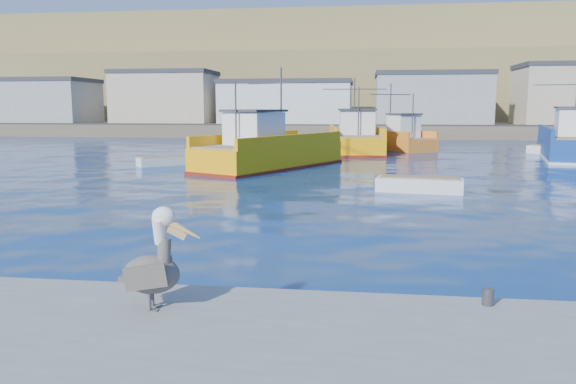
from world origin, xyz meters
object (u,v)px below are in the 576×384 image
(trawler_yellow_b, at_px, (355,140))
(skiff_left, at_px, (163,162))
(skiff_far, at_px, (550,150))
(trawler_blue, at_px, (576,143))
(pelican, at_px, (154,266))
(skiff_mid, at_px, (419,186))
(trawler_yellow_a, at_px, (268,152))
(boat_orange, at_px, (397,139))

(trawler_yellow_b, height_order, skiff_left, trawler_yellow_b)
(trawler_yellow_b, height_order, skiff_far, trawler_yellow_b)
(trawler_yellow_b, distance_m, skiff_far, 16.83)
(trawler_yellow_b, relative_size, trawler_blue, 0.88)
(trawler_yellow_b, xyz_separation_m, skiff_far, (16.79, 0.98, -0.78))
(pelican, bearing_deg, skiff_mid, 70.86)
(pelican, bearing_deg, trawler_yellow_a, 95.47)
(trawler_yellow_a, relative_size, boat_orange, 1.39)
(trawler_yellow_b, bearing_deg, pelican, -93.92)
(skiff_left, distance_m, skiff_far, 32.86)
(trawler_yellow_a, xyz_separation_m, trawler_yellow_b, (5.41, 14.03, 0.01))
(skiff_left, height_order, skiff_far, skiff_far)
(trawler_yellow_a, height_order, boat_orange, trawler_yellow_a)
(skiff_left, xyz_separation_m, pelican, (9.95, -27.74, 1.02))
(trawler_yellow_a, height_order, trawler_blue, trawler_blue)
(trawler_yellow_b, height_order, boat_orange, trawler_yellow_b)
(skiff_left, height_order, skiff_mid, skiff_mid)
(trawler_yellow_a, bearing_deg, pelican, -84.53)
(trawler_yellow_b, bearing_deg, skiff_far, 3.33)
(skiff_far, bearing_deg, pelican, -114.96)
(trawler_blue, height_order, pelican, trawler_blue)
(pelican, bearing_deg, skiff_far, 65.04)
(trawler_yellow_a, xyz_separation_m, trawler_blue, (22.53, 10.21, 0.08))
(boat_orange, distance_m, skiff_far, 13.17)
(trawler_yellow_b, relative_size, skiff_left, 3.61)
(trawler_yellow_b, xyz_separation_m, skiff_mid, (3.36, -23.35, -0.81))
(trawler_yellow_a, distance_m, skiff_mid, 12.82)
(trawler_blue, relative_size, skiff_far, 3.26)
(boat_orange, bearing_deg, trawler_blue, -27.66)
(trawler_blue, distance_m, skiff_mid, 23.91)
(trawler_yellow_b, xyz_separation_m, pelican, (-2.82, -41.14, 0.18))
(skiff_left, bearing_deg, skiff_far, 25.96)
(trawler_blue, xyz_separation_m, skiff_far, (-0.33, 4.80, -0.86))
(trawler_blue, bearing_deg, boat_orange, 152.34)
(skiff_left, xyz_separation_m, skiff_mid, (16.12, -9.94, 0.04))
(trawler_yellow_a, relative_size, pelican, 6.95)
(skiff_left, bearing_deg, trawler_yellow_a, -4.82)
(skiff_mid, bearing_deg, trawler_yellow_b, 98.18)
(trawler_blue, bearing_deg, trawler_yellow_b, 167.42)
(boat_orange, height_order, skiff_left, boat_orange)
(trawler_yellow_a, relative_size, skiff_mid, 3.01)
(trawler_yellow_b, height_order, pelican, trawler_yellow_b)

